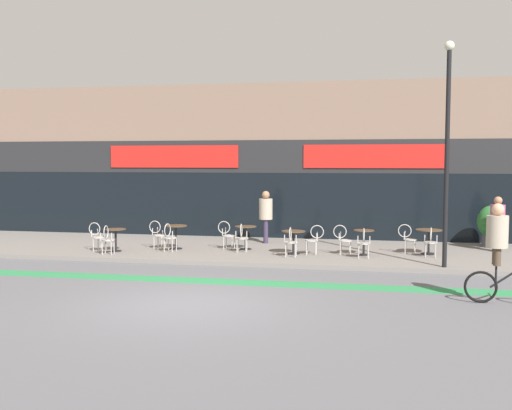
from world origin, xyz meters
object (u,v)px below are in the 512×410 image
object	(u,v)px
cafe_chair_4_near	(364,241)
cafe_chair_3_side	(314,238)
lamp_post	(447,140)
bistro_table_0	(116,235)
bistro_table_5	(429,236)
cafe_chair_1_side	(158,233)
bistro_table_4	(364,238)
cyclist_0	(500,246)
bistro_table_1	(176,232)
pedestrian_near_end	(498,219)
cafe_chair_5_side	(408,237)
planter_pot	(491,224)
cafe_chair_3_near	(291,240)
cafe_chair_1_near	(169,235)
cafe_chair_4_side	(343,238)
cafe_chair_2_side	(227,233)
cafe_chair_0_near	(107,238)
pedestrian_far_end	(266,212)
bistro_table_3	(293,237)
cafe_chair_5_near	(431,240)
bistro_table_2	(246,233)
cafe_chair_0_side	(97,235)

from	to	relation	value
cafe_chair_4_near	cafe_chair_3_side	bearing A→B (deg)	69.59
cafe_chair_4_near	lamp_post	distance (m)	3.74
lamp_post	bistro_table_0	bearing A→B (deg)	175.10
bistro_table_5	cafe_chair_1_side	world-z (taller)	cafe_chair_1_side
bistro_table_4	cyclist_0	world-z (taller)	cyclist_0
bistro_table_1	pedestrian_near_end	world-z (taller)	pedestrian_near_end
cafe_chair_5_side	planter_pot	world-z (taller)	planter_pot
bistro_table_5	cafe_chair_3_near	bearing A→B (deg)	-160.96
cafe_chair_3_near	cafe_chair_5_side	distance (m)	3.71
cafe_chair_3_near	cafe_chair_4_near	world-z (taller)	same
pedestrian_near_end	cafe_chair_5_side	bearing A→B (deg)	36.07
cafe_chair_1_near	cafe_chair_3_near	size ratio (longest dim) A/B	1.00
bistro_table_5	planter_pot	size ratio (longest dim) A/B	0.57
bistro_table_0	bistro_table_4	size ratio (longest dim) A/B	0.93
cafe_chair_4_side	planter_pot	xyz separation A→B (m)	(4.70, 2.53, 0.24)
bistro_table_1	cafe_chair_3_near	xyz separation A→B (m)	(3.86, -0.90, -0.03)
bistro_table_5	cyclist_0	size ratio (longest dim) A/B	0.38
cafe_chair_2_side	cafe_chair_4_near	xyz separation A→B (m)	(4.38, -1.06, 0.00)
bistro_table_1	cafe_chair_0_near	world-z (taller)	cafe_chair_0_near
pedestrian_far_end	pedestrian_near_end	bearing A→B (deg)	-13.11
cafe_chair_0_near	cafe_chair_1_side	size ratio (longest dim) A/B	1.00
bistro_table_0	cafe_chair_1_near	world-z (taller)	cafe_chair_1_near
cafe_chair_2_side	lamp_post	distance (m)	7.44
bistro_table_4	cafe_chair_2_side	size ratio (longest dim) A/B	0.85
bistro_table_3	lamp_post	size ratio (longest dim) A/B	0.12
cafe_chair_3_side	cafe_chair_5_near	bearing A→B (deg)	179.80
cafe_chair_3_near	planter_pot	distance (m)	7.04
cafe_chair_3_side	lamp_post	bearing A→B (deg)	155.71
bistro_table_0	cafe_chair_5_side	world-z (taller)	cafe_chair_5_side
cafe_chair_0_near	cafe_chair_5_side	world-z (taller)	same
cafe_chair_4_near	cafe_chair_5_side	size ratio (longest dim) A/B	1.00
cyclist_0	cafe_chair_4_near	bearing A→B (deg)	123.56
cyclist_0	bistro_table_4	bearing A→B (deg)	120.38
cafe_chair_4_side	pedestrian_near_end	world-z (taller)	pedestrian_near_end
bistro_table_0	bistro_table_5	size ratio (longest dim) A/B	0.90
bistro_table_0	bistro_table_5	xyz separation A→B (m)	(9.60, 1.38, 0.04)
bistro_table_2	cafe_chair_0_side	distance (m)	4.70
cafe_chair_0_near	bistro_table_0	bearing A→B (deg)	-5.95
bistro_table_4	cafe_chair_2_side	xyz separation A→B (m)	(-4.37, 0.44, -0.02)
bistro_table_5	cafe_chair_3_side	world-z (taller)	cafe_chair_3_side
cafe_chair_0_side	cafe_chair_1_side	world-z (taller)	same
pedestrian_far_end	cafe_chair_2_side	bearing A→B (deg)	-130.35
cafe_chair_3_near	cafe_chair_4_side	size ratio (longest dim) A/B	1.00
pedestrian_far_end	cafe_chair_1_near	bearing A→B (deg)	-144.29
bistro_table_4	planter_pot	bearing A→B (deg)	31.86
cafe_chair_3_near	cafe_chair_4_near	size ratio (longest dim) A/B	1.00
cafe_chair_3_near	planter_pot	xyz separation A→B (m)	(6.19, 3.34, 0.24)
cafe_chair_1_near	cafe_chair_4_near	bearing A→B (deg)	-82.76
bistro_table_2	bistro_table_1	bearing A→B (deg)	-171.32
cafe_chair_1_side	pedestrian_near_end	size ratio (longest dim) A/B	0.52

